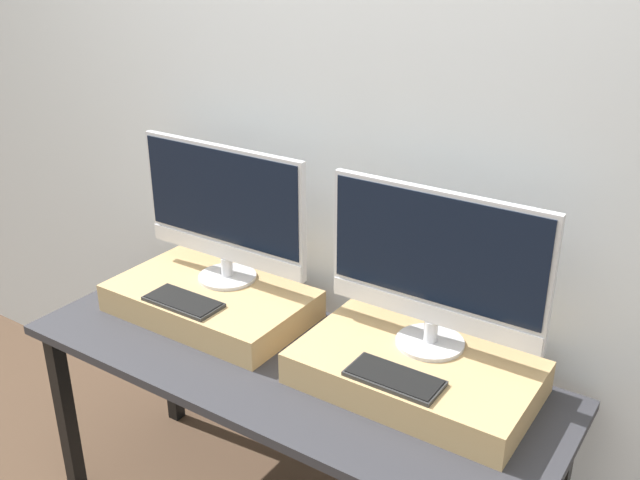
{
  "coord_description": "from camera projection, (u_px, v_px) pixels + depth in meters",
  "views": [
    {
      "loc": [
        1.11,
        -1.16,
        1.93
      ],
      "look_at": [
        0.0,
        0.5,
        1.05
      ],
      "focal_mm": 40.0,
      "sensor_mm": 36.0,
      "label": 1
    }
  ],
  "objects": [
    {
      "name": "wall_back",
      "position": [
        356.0,
        146.0,
        2.25
      ],
      "size": [
        8.0,
        0.04,
        2.6
      ],
      "color": "silver",
      "rests_on": "ground_plane"
    },
    {
      "name": "workbench",
      "position": [
        287.0,
        381.0,
        2.21
      ],
      "size": [
        1.71,
        0.64,
        0.71
      ],
      "color": "#2D2D33",
      "rests_on": "ground_plane"
    },
    {
      "name": "wooden_riser_left",
      "position": [
        211.0,
        301.0,
        2.43
      ],
      "size": [
        0.68,
        0.4,
        0.1
      ],
      "color": "tan",
      "rests_on": "workbench"
    },
    {
      "name": "monitor_left",
      "position": [
        223.0,
        209.0,
        2.38
      ],
      "size": [
        0.66,
        0.2,
        0.48
      ],
      "color": "silver",
      "rests_on": "wooden_riser_left"
    },
    {
      "name": "keyboard_left",
      "position": [
        183.0,
        301.0,
        2.31
      ],
      "size": [
        0.26,
        0.12,
        0.01
      ],
      "color": "#2D2D2D",
      "rests_on": "wooden_riser_left"
    },
    {
      "name": "wooden_riser_right",
      "position": [
        415.0,
        372.0,
        2.04
      ],
      "size": [
        0.68,
        0.4,
        0.1
      ],
      "color": "tan",
      "rests_on": "workbench"
    },
    {
      "name": "monitor_right",
      "position": [
        435.0,
        265.0,
        1.98
      ],
      "size": [
        0.66,
        0.2,
        0.48
      ],
      "color": "silver",
      "rests_on": "wooden_riser_right"
    },
    {
      "name": "keyboard_right",
      "position": [
        394.0,
        378.0,
        1.92
      ],
      "size": [
        0.26,
        0.12,
        0.01
      ],
      "color": "#2D2D2D",
      "rests_on": "wooden_riser_right"
    }
  ]
}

